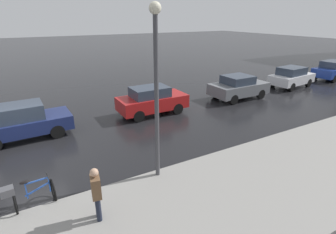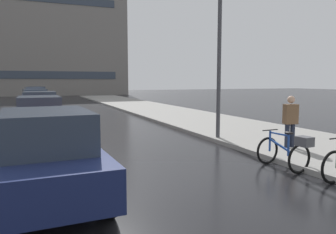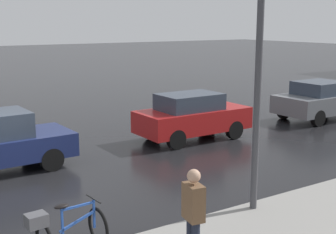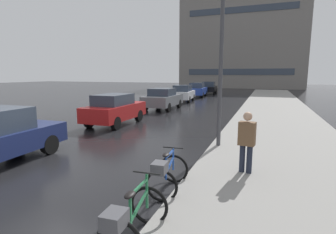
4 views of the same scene
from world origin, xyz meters
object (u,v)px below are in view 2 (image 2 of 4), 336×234
Objects in this scene: car_red at (40,118)px; pedestrian at (290,120)px; bicycle_second at (287,150)px; car_grey at (40,106)px; car_black at (36,94)px; streetlamp at (219,41)px; car_white at (35,100)px; car_blue at (34,96)px; car_navy at (47,156)px.

car_red is 2.31× the size of pedestrian.
car_grey reaches higher than bicycle_second.
car_black is 27.02m from streetlamp.
car_white is 0.91× the size of car_black.
car_navy is at bearing -89.58° from car_blue.
pedestrian is (6.99, -5.03, 0.14)m from car_red.
car_navy is 0.96× the size of car_blue.
car_blue reaches higher than bicycle_second.
streetlamp is (5.78, -9.15, 2.73)m from car_grey.
streetlamp is at bearing -24.34° from car_red.
streetlamp reaches higher than car_grey.
car_white is 11.25m from car_black.
pedestrian is 0.30× the size of streetlamp.
pedestrian is 3.66m from streetlamp.
car_red reaches higher than car_white.
bicycle_second is 2.29m from pedestrian.
car_blue is at bearing 90.42° from car_navy.
car_red is at bearing 155.66° from streetlamp.
streetlamp is (5.89, -2.67, 2.71)m from car_red.
bicycle_second is 19.77m from car_white.
streetlamp reaches higher than pedestrian.
bicycle_second is 0.34× the size of car_grey.
pedestrian is (7.13, -17.35, 0.15)m from car_white.
car_white reaches higher than bicycle_second.
car_grey is at bearing 88.99° from car_red.
pedestrian is at bearing -72.74° from car_blue.
car_blue is (-0.27, 11.49, 0.03)m from car_grey.
car_white is at bearing 90.49° from car_navy.
car_black reaches higher than bicycle_second.
car_black is 0.77× the size of streetlamp.
car_navy reaches higher than bicycle_second.
car_blue reaches higher than car_white.
car_white is at bearing 90.63° from car_red.
bicycle_second is 0.35× the size of car_red.
car_grey is (0.11, 6.49, -0.02)m from car_red.
car_white is (-5.58, 18.96, 0.32)m from bicycle_second.
pedestrian is (7.15, -23.01, 0.14)m from car_blue.
car_grey is 11.16m from streetlamp.
car_grey is at bearing 120.85° from pedestrian.
car_red is 0.90× the size of car_black.
streetlamp reaches higher than car_blue.
bicycle_second is 0.32× the size of car_black.
car_blue is 24.09m from pedestrian.
bicycle_second is at bearing -133.83° from pedestrian.
car_grey is at bearing -87.54° from car_white.
car_black is (-0.10, 17.08, 0.02)m from car_grey.
car_red reaches higher than car_grey.
pedestrian reaches higher than car_white.
car_navy is 0.95× the size of car_black.
car_white is at bearing -89.81° from car_blue.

